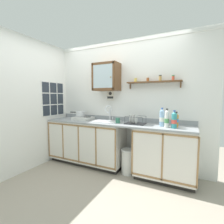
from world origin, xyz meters
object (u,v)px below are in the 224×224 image
at_px(bottle_opaque_white_3, 167,119).
at_px(warning_sign, 110,95).
at_px(trash_bin, 128,161).
at_px(bottle_water_blue_0, 162,118).
at_px(bottle_detergent_teal_1, 174,120).
at_px(dish_rack, 135,122).
at_px(wall_cabinet, 107,77).
at_px(mug, 118,120).
at_px(bottle_juice_amber_2, 176,120).
at_px(sink, 106,122).
at_px(saucepan, 80,114).
at_px(hot_plate_stove, 83,118).

relative_size(bottle_opaque_white_3, warning_sign, 1.27).
bearing_deg(bottle_opaque_white_3, trash_bin, 177.85).
relative_size(bottle_water_blue_0, trash_bin, 0.68).
height_order(bottle_detergent_teal_1, warning_sign, warning_sign).
bearing_deg(dish_rack, wall_cabinet, 170.32).
distance_m(mug, trash_bin, 0.76).
height_order(bottle_juice_amber_2, trash_bin, bottle_juice_amber_2).
bearing_deg(sink, saucepan, 179.54).
xyz_separation_m(sink, bottle_opaque_white_3, (1.16, -0.14, 0.15)).
bearing_deg(bottle_detergent_teal_1, dish_rack, 169.45).
distance_m(bottle_detergent_teal_1, dish_rack, 0.69).
bearing_deg(wall_cabinet, bottle_opaque_white_3, -10.52).
height_order(bottle_water_blue_0, bottle_juice_amber_2, bottle_water_blue_0).
height_order(saucepan, bottle_opaque_white_3, bottle_opaque_white_3).
height_order(sink, saucepan, sink).
distance_m(bottle_detergent_teal_1, wall_cabinet, 1.53).
bearing_deg(trash_bin, sink, 167.16).
distance_m(dish_rack, trash_bin, 0.73).
bearing_deg(wall_cabinet, dish_rack, -9.68).
height_order(mug, trash_bin, mug).
bearing_deg(bottle_juice_amber_2, sink, 177.99).
bearing_deg(hot_plate_stove, dish_rack, -0.28).
height_order(bottle_water_blue_0, dish_rack, bottle_water_blue_0).
height_order(sink, bottle_detergent_teal_1, sink).
relative_size(sink, bottle_juice_amber_2, 2.09).
bearing_deg(bottle_detergent_teal_1, wall_cabinet, 169.87).
relative_size(hot_plate_stove, trash_bin, 0.83).
height_order(bottle_opaque_white_3, wall_cabinet, wall_cabinet).
height_order(mug, wall_cabinet, wall_cabinet).
bearing_deg(mug, bottle_water_blue_0, 1.55).
xyz_separation_m(bottle_detergent_teal_1, mug, (-0.99, 0.07, -0.07)).
distance_m(wall_cabinet, warning_sign, 0.39).
bearing_deg(mug, bottle_detergent_teal_1, -3.97).
bearing_deg(warning_sign, bottle_water_blue_0, -15.17).
bearing_deg(bottle_opaque_white_3, bottle_detergent_teal_1, -5.86).
relative_size(hot_plate_stove, dish_rack, 1.08).
bearing_deg(wall_cabinet, trash_bin, -20.12).
bearing_deg(bottle_juice_amber_2, wall_cabinet, 174.48).
bearing_deg(bottle_water_blue_0, dish_rack, 175.69).
xyz_separation_m(dish_rack, warning_sign, (-0.63, 0.26, 0.48)).
relative_size(saucepan, trash_bin, 0.76).
relative_size(mug, wall_cabinet, 0.23).
distance_m(bottle_detergent_teal_1, bottle_juice_amber_2, 0.11).
xyz_separation_m(wall_cabinet, warning_sign, (0.01, 0.16, -0.35)).
height_order(bottle_water_blue_0, bottle_detergent_teal_1, bottle_water_blue_0).
xyz_separation_m(saucepan, mug, (0.93, -0.09, -0.07)).
bearing_deg(bottle_detergent_teal_1, bottle_water_blue_0, 155.58).
distance_m(bottle_juice_amber_2, mug, 1.01).
xyz_separation_m(bottle_detergent_teal_1, bottle_opaque_white_3, (-0.11, 0.01, 0.01)).
distance_m(bottle_detergent_teal_1, warning_sign, 1.42).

